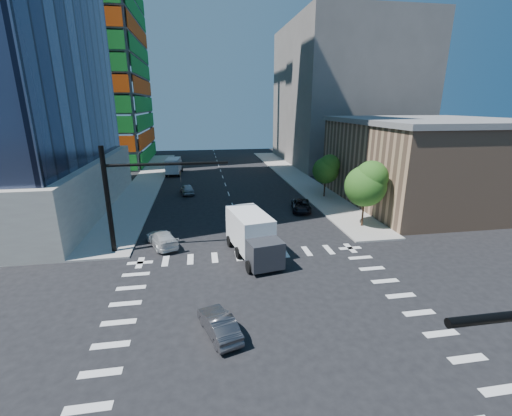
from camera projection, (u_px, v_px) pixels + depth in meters
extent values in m
plane|color=black|center=(272.00, 318.00, 20.52)|extent=(160.00, 160.00, 0.00)
cube|color=silver|center=(272.00, 318.00, 20.52)|extent=(20.00, 20.00, 0.01)
cube|color=#9C9993|center=(295.00, 176.00, 60.20)|extent=(5.00, 60.00, 0.15)
cube|color=#9C9993|center=(148.00, 181.00, 56.31)|extent=(5.00, 60.00, 0.15)
cube|color=#198E2D|center=(139.00, 41.00, 69.58)|extent=(0.12, 24.00, 49.00)
cube|color=#E24B0D|center=(46.00, 26.00, 55.73)|extent=(24.00, 0.12, 49.00)
cube|color=#A27A5E|center=(428.00, 164.00, 43.72)|extent=(20.00, 22.00, 10.00)
cube|color=slate|center=(434.00, 121.00, 42.18)|extent=(20.50, 22.50, 0.60)
cube|color=#665F5B|center=(344.00, 96.00, 72.56)|extent=(24.00, 30.00, 28.00)
cylinder|color=black|center=(108.00, 201.00, 28.23)|extent=(0.40, 0.40, 9.00)
cylinder|color=black|center=(167.00, 164.00, 28.16)|extent=(10.00, 0.24, 0.24)
imported|color=black|center=(181.00, 177.00, 28.64)|extent=(0.16, 0.20, 1.00)
cylinder|color=#382316|center=(363.00, 215.00, 35.31)|extent=(0.20, 0.20, 2.27)
sphere|color=#175215|center=(365.00, 186.00, 34.41)|extent=(4.16, 4.16, 4.16)
sphere|color=#457326|center=(371.00, 177.00, 33.90)|extent=(3.25, 3.25, 3.25)
cylinder|color=#382316|center=(324.00, 189.00, 46.73)|extent=(0.20, 0.20, 1.92)
sphere|color=#175215|center=(326.00, 170.00, 45.97)|extent=(3.52, 3.52, 3.52)
sphere|color=#457326|center=(330.00, 165.00, 45.51)|extent=(2.75, 2.75, 2.75)
imported|color=black|center=(301.00, 206.00, 40.92)|extent=(3.05, 4.97, 1.29)
imported|color=white|center=(162.00, 238.00, 30.75)|extent=(3.59, 5.21, 1.40)
imported|color=#A0A2A8|center=(187.00, 189.00, 48.62)|extent=(2.28, 4.34, 1.41)
imported|color=#444348|center=(219.00, 324.00, 18.88)|extent=(2.47, 4.12, 1.28)
cube|color=white|center=(254.00, 234.00, 28.04)|extent=(3.62, 5.93, 2.88)
cube|color=#38393F|center=(254.00, 242.00, 28.25)|extent=(2.87, 2.42, 2.10)
cube|color=silver|center=(174.00, 164.00, 62.00)|extent=(2.57, 4.85, 2.45)
cube|color=#38393F|center=(174.00, 168.00, 62.18)|extent=(2.27, 1.84, 1.79)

